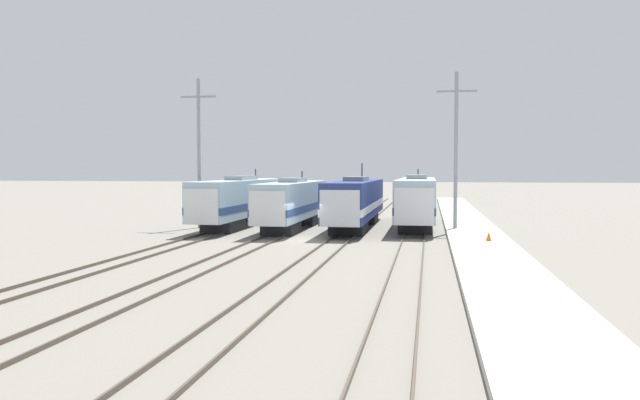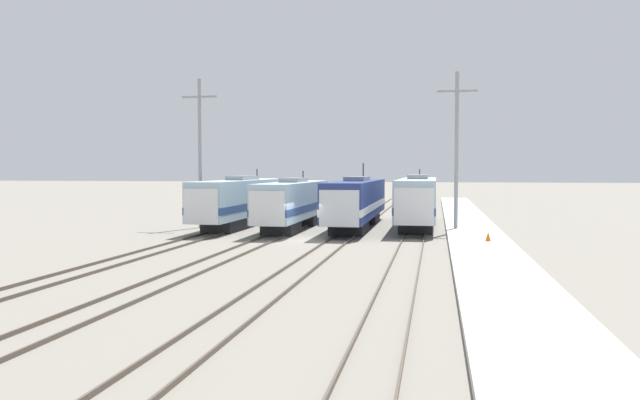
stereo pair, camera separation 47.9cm
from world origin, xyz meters
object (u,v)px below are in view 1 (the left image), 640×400
locomotive_center_right (356,202)px  locomotive_far_right (417,200)px  locomotive_far_left (240,200)px  catenary_tower_right (456,148)px  traffic_cone (489,236)px  catenary_tower_left (199,150)px  locomotive_center_left (292,203)px

locomotive_center_right → locomotive_far_right: locomotive_center_right is taller
locomotive_far_left → locomotive_center_right: locomotive_center_right is taller
locomotive_center_right → catenary_tower_right: 9.19m
locomotive_far_right → traffic_cone: (4.76, -12.55, -1.65)m
locomotive_center_right → traffic_cone: (9.69, -10.22, -1.58)m
catenary_tower_right → catenary_tower_left: bearing=180.0°
locomotive_far_right → traffic_cone: bearing=-69.2°
catenary_tower_left → traffic_cone: (22.49, -8.46, -5.86)m
catenary_tower_right → traffic_cone: (1.75, -8.46, -5.86)m
locomotive_center_right → catenary_tower_left: bearing=-172.2°
locomotive_far_left → locomotive_center_right: bearing=-0.3°
locomotive_center_right → traffic_cone: size_ratio=33.16×
locomotive_center_left → locomotive_center_right: locomotive_center_right is taller
locomotive_far_left → catenary_tower_left: bearing=-148.3°
locomotive_center_right → traffic_cone: locomotive_center_right is taller
catenary_tower_left → locomotive_center_left: bearing=-1.6°
locomotive_center_right → catenary_tower_right: bearing=-12.5°
locomotive_center_right → locomotive_far_right: (4.93, 2.33, 0.07)m
locomotive_center_left → traffic_cone: locomotive_center_left is taller
locomotive_far_right → traffic_cone: size_ratio=33.97×
locomotive_far_left → locomotive_far_right: size_ratio=0.97×
catenary_tower_left → catenary_tower_right: bearing=0.0°
locomotive_far_left → catenary_tower_left: catenary_tower_left is taller
locomotive_center_right → locomotive_far_right: bearing=25.3°
locomotive_far_left → locomotive_far_right: (14.78, 2.27, 0.05)m
traffic_cone → catenary_tower_right: bearing=101.7°
traffic_cone → locomotive_far_left: bearing=152.3°
catenary_tower_left → traffic_cone: 24.74m
locomotive_center_left → catenary_tower_left: bearing=178.4°
locomotive_center_right → locomotive_center_left: bearing=-158.1°
locomotive_far_right → catenary_tower_left: (-17.73, -4.09, 4.21)m
locomotive_far_left → catenary_tower_right: (17.79, -1.82, 4.26)m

